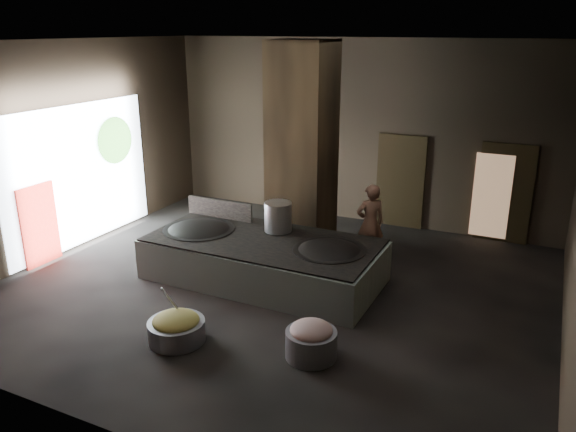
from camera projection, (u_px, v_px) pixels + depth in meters
The scene contains 27 objects.
floor at pixel (275, 289), 10.78m from camera, with size 10.00×9.00×0.10m, color black.
ceiling at pixel (273, 38), 9.31m from camera, with size 10.00×9.00×0.10m, color black.
back_wall at pixel (357, 132), 13.93m from camera, with size 10.00×0.10×4.50m, color black.
front_wall at pixel (85, 265), 6.16m from camera, with size 10.00×0.10×4.50m, color black.
left_wall at pixel (66, 148), 12.12m from camera, with size 0.10×9.00×4.50m, color black.
pillar at pixel (302, 151), 11.79m from camera, with size 1.20×1.20×4.50m, color black.
hearth_platform at pixel (263, 260), 10.98m from camera, with size 4.52×2.16×0.79m, color #B8CCBC.
platform_cap at pixel (263, 240), 10.85m from camera, with size 4.42×2.12×0.03m, color black.
wok_left at pixel (199, 233), 11.42m from camera, with size 1.42×1.42×0.39m, color black.
wok_left_rim at pixel (199, 229), 11.40m from camera, with size 1.45×1.45×0.05m, color black.
wok_right at pixel (329, 254), 10.36m from camera, with size 1.33×1.33×0.37m, color black.
wok_right_rim at pixel (329, 250), 10.33m from camera, with size 1.36×1.36×0.05m, color black.
stock_pot at pixel (278, 217), 11.20m from camera, with size 0.55×0.55×0.59m, color #BABEC2.
splash_guard at pixel (220, 209), 12.02m from camera, with size 1.57×0.06×0.39m, color black.
cook at pixel (370, 224), 11.67m from camera, with size 0.62×0.40×1.69m, color #8D5F47.
veg_basin at pixel (177, 331), 8.87m from camera, with size 0.90×0.90×0.33m, color gray.
veg_fill at pixel (176, 321), 8.81m from camera, with size 0.74×0.74×0.23m, color olive.
ladle at pixel (173, 303), 8.94m from camera, with size 0.03×0.03×0.71m, color #BABEC2.
meat_basin at pixel (311, 344), 8.41m from camera, with size 0.78×0.78×0.43m, color gray.
meat_fill at pixel (311, 330), 8.34m from camera, with size 0.65×0.65×0.25m, color #A96C65.
doorway_near at pixel (400, 183), 13.72m from camera, with size 1.18×0.08×2.38m, color black.
doorway_near_glow at pixel (410, 185), 13.75m from camera, with size 0.74×0.04×1.75m, color #8C6647.
doorway_far at pixel (504, 195), 12.73m from camera, with size 1.18×0.08×2.38m, color black.
doorway_far_glow at pixel (491, 196), 12.84m from camera, with size 0.83×0.04×1.96m, color #8C6647.
left_opening at pixel (80, 175), 12.46m from camera, with size 0.04×4.20×3.10m, color white.
pavilion_sliver at pixel (39, 225), 11.56m from camera, with size 0.05×0.90×1.70m, color maroon.
tree_silhouette at pixel (115, 140), 13.16m from camera, with size 0.28×1.10×1.10m, color #194714.
Camera 1 is at (4.47, -8.69, 4.73)m, focal length 35.00 mm.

